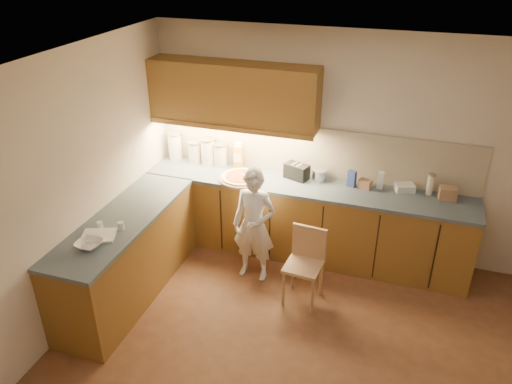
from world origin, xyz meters
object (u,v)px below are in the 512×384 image
wooden_chair (306,259)px  toaster (297,171)px  pizza_on_board (241,178)px  oil_jug (238,156)px  child (254,225)px

wooden_chair → toaster: size_ratio=2.61×
pizza_on_board → oil_jug: size_ratio=1.61×
oil_jug → child: bearing=-59.9°
pizza_on_board → wooden_chair: size_ratio=0.64×
wooden_chair → oil_jug: 1.60m
pizza_on_board → toaster: pizza_on_board is taller
pizza_on_board → oil_jug: (-0.15, 0.31, 0.12)m
wooden_chair → oil_jug: oil_jug is taller
pizza_on_board → wooden_chair: bearing=-36.2°
child → toaster: 0.86m
child → wooden_chair: size_ratio=1.62×
pizza_on_board → oil_jug: oil_jug is taller
oil_jug → toaster: 0.75m
child → toaster: (0.27, 0.73, 0.35)m
pizza_on_board → toaster: size_ratio=1.67×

